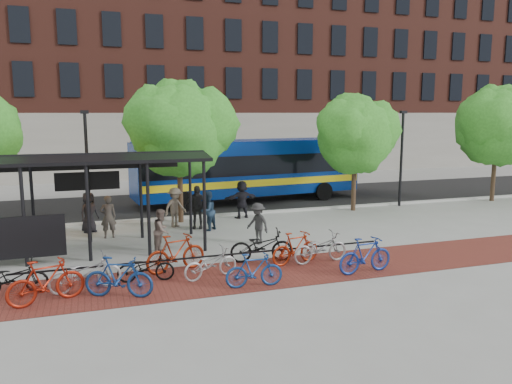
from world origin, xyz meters
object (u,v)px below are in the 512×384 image
object	(u,v)px
tree_d	(498,123)
pedestrian_5	(242,199)
bike_5	(176,253)
bike_11	(365,255)
bike_0	(13,278)
pedestrian_9	(258,223)
bus_shelter	(53,171)
bike_4	(146,267)
pedestrian_4	(197,207)
pedestrian_8	(162,230)
bike_10	(320,248)
pedestrian_0	(89,212)
tree_b	(181,125)
bike_9	(296,248)
bus	(248,167)
bike_3	(119,277)
pedestrian_3	(175,207)
bike_1	(46,281)
lamp_post_left	(87,165)
bike_2	(85,273)
tree_c	(356,132)
bike_6	(211,263)
bike_8	(261,246)
pedestrian_1	(108,217)
lamp_post_right	(401,156)
pedestrian_2	(208,211)
bike_7	(254,270)

from	to	relation	value
tree_d	pedestrian_5	size ratio (longest dim) A/B	3.62
bike_5	bike_11	world-z (taller)	bike_5
bike_0	pedestrian_9	xyz separation A→B (m)	(8.21, 3.06, 0.32)
bus_shelter	bike_4	size ratio (longest dim) A/B	6.31
pedestrian_4	pedestrian_8	size ratio (longest dim) A/B	1.19
bike_10	pedestrian_9	xyz separation A→B (m)	(-1.22, 3.02, 0.28)
bike_11	pedestrian_0	bearing A→B (deg)	38.65
tree_b	bike_9	xyz separation A→B (m)	(2.43, -7.74, -3.90)
tree_d	bus	world-z (taller)	tree_d
bus_shelter	pedestrian_4	bearing A→B (deg)	22.15
bike_3	pedestrian_3	xyz separation A→B (m)	(2.86, 8.09, 0.30)
pedestrian_0	pedestrian_4	world-z (taller)	pedestrian_4
tree_d	pedestrian_0	size ratio (longest dim) A/B	3.78
bike_1	tree_b	bearing A→B (deg)	-48.66
pedestrian_4	lamp_post_left	bearing A→B (deg)	174.57
tree_d	bike_1	bearing A→B (deg)	-159.02
lamp_post_left	pedestrian_5	bearing A→B (deg)	-2.59
bike_2	tree_c	bearing A→B (deg)	-70.54
bus	pedestrian_4	bearing A→B (deg)	-131.64
bike_3	bus_shelter	bearing A→B (deg)	42.51
bike_6	bike_9	xyz separation A→B (m)	(3.03, 0.53, 0.08)
tree_d	bike_8	bearing A→B (deg)	-156.62
bike_1	bike_5	world-z (taller)	bike_5
pedestrian_1	pedestrian_5	distance (m)	6.56
tree_c	bike_3	bearing A→B (deg)	-143.73
bus_shelter	bike_6	size ratio (longest dim) A/B	5.89
bike_4	pedestrian_9	distance (m)	5.55
tree_c	bike_11	size ratio (longest dim) A/B	3.06
lamp_post_right	bike_4	distance (m)	16.75
bike_1	bike_10	world-z (taller)	bike_1
bus_shelter	bike_11	distance (m)	11.13
bike_9	pedestrian_2	world-z (taller)	pedestrian_2
pedestrian_8	pedestrian_0	bearing A→B (deg)	59.27
pedestrian_9	bike_2	bearing A→B (deg)	-89.95
pedestrian_3	pedestrian_5	distance (m)	3.47
bus	bike_0	size ratio (longest dim) A/B	7.10
bike_2	bike_10	size ratio (longest dim) A/B	1.02
bike_2	pedestrian_2	xyz separation A→B (m)	(4.95, 6.16, 0.32)
bike_8	pedestrian_9	xyz separation A→B (m)	(0.64, 2.32, 0.24)
tree_b	bike_5	world-z (taller)	tree_b
bike_10	pedestrian_1	bearing A→B (deg)	44.46
bike_11	pedestrian_1	distance (m)	10.44
bike_11	pedestrian_8	xyz separation A→B (m)	(-5.76, 4.47, 0.22)
bike_7	pedestrian_9	bearing A→B (deg)	-15.63
lamp_post_right	bus	bearing A→B (deg)	152.17
bike_9	lamp_post_left	bearing A→B (deg)	26.63
tree_d	bike_11	xyz separation A→B (m)	(-13.85, -9.32, -3.89)
tree_c	pedestrian_9	world-z (taller)	tree_c
pedestrian_0	pedestrian_8	xyz separation A→B (m)	(2.51, -3.99, -0.07)
bike_9	bike_4	bearing A→B (deg)	79.96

